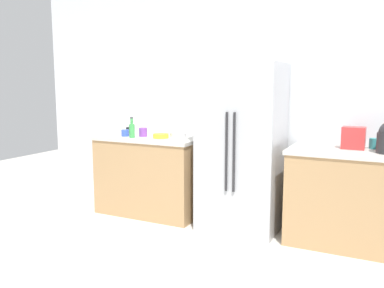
{
  "coord_description": "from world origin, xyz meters",
  "views": [
    {
      "loc": [
        1.6,
        -2.68,
        1.55
      ],
      "look_at": [
        0.08,
        0.41,
        1.03
      ],
      "focal_mm": 38.09,
      "sensor_mm": 36.0,
      "label": 1
    }
  ],
  "objects_px": {
    "cup_a": "(143,132)",
    "cup_b": "(129,131)",
    "cup_c": "(125,133)",
    "cup_d": "(374,144)",
    "bowl_b": "(178,135)",
    "bottle_a": "(132,130)",
    "toaster": "(353,138)",
    "refrigerator": "(242,148)",
    "bowl_a": "(161,136)"
  },
  "relations": [
    {
      "from": "cup_a",
      "to": "cup_b",
      "type": "xyz_separation_m",
      "value": [
        -0.26,
        0.08,
        -0.01
      ]
    },
    {
      "from": "cup_b",
      "to": "cup_c",
      "type": "distance_m",
      "value": 0.17
    },
    {
      "from": "cup_d",
      "to": "bowl_b",
      "type": "relative_size",
      "value": 0.52
    },
    {
      "from": "bottle_a",
      "to": "cup_d",
      "type": "xyz_separation_m",
      "value": [
        2.54,
        0.36,
        -0.04
      ]
    },
    {
      "from": "toaster",
      "to": "cup_b",
      "type": "xyz_separation_m",
      "value": [
        -2.57,
        -0.02,
        -0.06
      ]
    },
    {
      "from": "cup_a",
      "to": "cup_c",
      "type": "distance_m",
      "value": 0.22
    },
    {
      "from": "cup_c",
      "to": "cup_d",
      "type": "distance_m",
      "value": 2.7
    },
    {
      "from": "refrigerator",
      "to": "cup_a",
      "type": "distance_m",
      "value": 1.22
    },
    {
      "from": "cup_a",
      "to": "bowl_a",
      "type": "height_order",
      "value": "cup_a"
    },
    {
      "from": "refrigerator",
      "to": "cup_a",
      "type": "height_order",
      "value": "refrigerator"
    },
    {
      "from": "cup_a",
      "to": "bowl_a",
      "type": "relative_size",
      "value": 0.57
    },
    {
      "from": "cup_a",
      "to": "cup_d",
      "type": "xyz_separation_m",
      "value": [
        2.49,
        0.21,
        -0.0
      ]
    },
    {
      "from": "bowl_a",
      "to": "bowl_b",
      "type": "height_order",
      "value": "bowl_b"
    },
    {
      "from": "cup_c",
      "to": "cup_d",
      "type": "xyz_separation_m",
      "value": [
        2.69,
        0.28,
        0.01
      ]
    },
    {
      "from": "cup_b",
      "to": "refrigerator",
      "type": "bearing_deg",
      "value": -2.33
    },
    {
      "from": "toaster",
      "to": "bottle_a",
      "type": "height_order",
      "value": "bottle_a"
    },
    {
      "from": "toaster",
      "to": "bowl_a",
      "type": "bearing_deg",
      "value": -176.01
    },
    {
      "from": "cup_c",
      "to": "bowl_a",
      "type": "height_order",
      "value": "cup_c"
    },
    {
      "from": "toaster",
      "to": "cup_d",
      "type": "height_order",
      "value": "toaster"
    },
    {
      "from": "cup_b",
      "to": "bowl_b",
      "type": "xyz_separation_m",
      "value": [
        0.65,
        0.06,
        -0.02
      ]
    },
    {
      "from": "refrigerator",
      "to": "bowl_b",
      "type": "distance_m",
      "value": 0.84
    },
    {
      "from": "cup_a",
      "to": "cup_b",
      "type": "relative_size",
      "value": 1.14
    },
    {
      "from": "bottle_a",
      "to": "cup_b",
      "type": "bearing_deg",
      "value": 131.29
    },
    {
      "from": "cup_a",
      "to": "bowl_a",
      "type": "distance_m",
      "value": 0.27
    },
    {
      "from": "bottle_a",
      "to": "cup_a",
      "type": "relative_size",
      "value": 2.33
    },
    {
      "from": "cup_b",
      "to": "cup_d",
      "type": "height_order",
      "value": "cup_d"
    },
    {
      "from": "cup_c",
      "to": "toaster",
      "type": "bearing_deg",
      "value": 4.21
    },
    {
      "from": "refrigerator",
      "to": "cup_b",
      "type": "height_order",
      "value": "refrigerator"
    },
    {
      "from": "bottle_a",
      "to": "cup_a",
      "type": "height_order",
      "value": "bottle_a"
    },
    {
      "from": "cup_d",
      "to": "bowl_a",
      "type": "bearing_deg",
      "value": -173.78
    },
    {
      "from": "refrigerator",
      "to": "cup_a",
      "type": "bearing_deg",
      "value": -178.85
    },
    {
      "from": "bowl_a",
      "to": "cup_b",
      "type": "bearing_deg",
      "value": 167.23
    },
    {
      "from": "toaster",
      "to": "cup_a",
      "type": "relative_size",
      "value": 2.06
    },
    {
      "from": "bowl_a",
      "to": "bowl_b",
      "type": "bearing_deg",
      "value": 55.67
    },
    {
      "from": "bowl_a",
      "to": "bottle_a",
      "type": "bearing_deg",
      "value": -159.59
    },
    {
      "from": "bowl_b",
      "to": "toaster",
      "type": "bearing_deg",
      "value": -1.21
    },
    {
      "from": "bottle_a",
      "to": "cup_d",
      "type": "distance_m",
      "value": 2.57
    },
    {
      "from": "cup_a",
      "to": "cup_b",
      "type": "bearing_deg",
      "value": 162.04
    },
    {
      "from": "bowl_b",
      "to": "bottle_a",
      "type": "bearing_deg",
      "value": -145.7
    },
    {
      "from": "cup_b",
      "to": "cup_c",
      "type": "bearing_deg",
      "value": -70.22
    },
    {
      "from": "cup_b",
      "to": "bowl_a",
      "type": "height_order",
      "value": "cup_b"
    },
    {
      "from": "refrigerator",
      "to": "cup_a",
      "type": "xyz_separation_m",
      "value": [
        -1.22,
        -0.02,
        0.1
      ]
    },
    {
      "from": "cup_c",
      "to": "cup_d",
      "type": "height_order",
      "value": "cup_d"
    },
    {
      "from": "toaster",
      "to": "bowl_a",
      "type": "distance_m",
      "value": 2.05
    },
    {
      "from": "cup_b",
      "to": "cup_d",
      "type": "bearing_deg",
      "value": 2.58
    },
    {
      "from": "refrigerator",
      "to": "cup_d",
      "type": "xyz_separation_m",
      "value": [
        1.27,
        0.18,
        0.1
      ]
    },
    {
      "from": "cup_b",
      "to": "bowl_a",
      "type": "xyz_separation_m",
      "value": [
        0.52,
        -0.12,
        -0.02
      ]
    },
    {
      "from": "toaster",
      "to": "bowl_b",
      "type": "distance_m",
      "value": 1.92
    },
    {
      "from": "refrigerator",
      "to": "toaster",
      "type": "distance_m",
      "value": 1.1
    },
    {
      "from": "bottle_a",
      "to": "bowl_a",
      "type": "relative_size",
      "value": 1.34
    }
  ]
}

